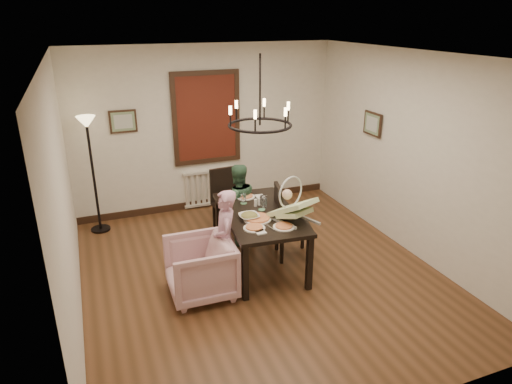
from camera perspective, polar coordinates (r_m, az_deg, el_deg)
room_shell at (r=5.90m, az=-0.69°, el=3.34°), size 4.51×5.00×2.81m
dining_table at (r=6.08m, az=0.46°, el=-3.23°), size 1.08×1.74×0.78m
chair_far at (r=7.08m, az=-3.44°, el=-1.25°), size 0.48×0.48×1.02m
chair_right at (r=6.37m, az=4.68°, el=-3.68°), size 0.57×0.57×1.07m
armchair at (r=5.63m, az=-6.98°, el=-9.44°), size 0.81×0.79×0.72m
elderly_woman at (r=5.70m, az=-3.83°, el=-6.90°), size 0.34×0.43×1.06m
seated_man at (r=6.73m, az=-2.31°, el=-2.42°), size 0.51×0.41×1.03m
baby_bouncer at (r=5.74m, az=4.55°, el=-1.76°), size 0.63×0.73×0.40m
salad_bowl at (r=5.82m, az=-0.86°, el=-3.06°), size 0.31×0.31×0.08m
pizza_platter at (r=5.81m, az=0.17°, el=-3.33°), size 0.36×0.36×0.04m
drinking_glass at (r=6.15m, az=1.04°, el=-1.36°), size 0.07×0.07×0.14m
window_blinds at (r=7.78m, az=-6.21°, el=9.18°), size 1.00×0.03×1.40m
radiator at (r=8.15m, az=-5.90°, el=0.59°), size 0.92×0.12×0.62m
picture_back at (r=7.55m, az=-16.27°, el=8.47°), size 0.42×0.03×0.36m
picture_right at (r=7.31m, az=14.36°, el=8.26°), size 0.03×0.42×0.36m
floor_lamp at (r=7.41m, az=-19.63°, el=1.79°), size 0.30×0.30×1.80m
chandelier at (r=5.67m, az=0.49°, el=8.37°), size 0.80×0.80×0.04m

